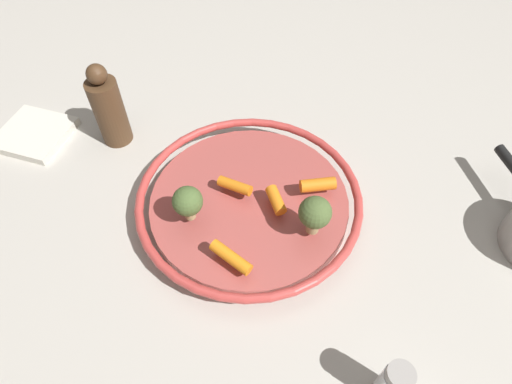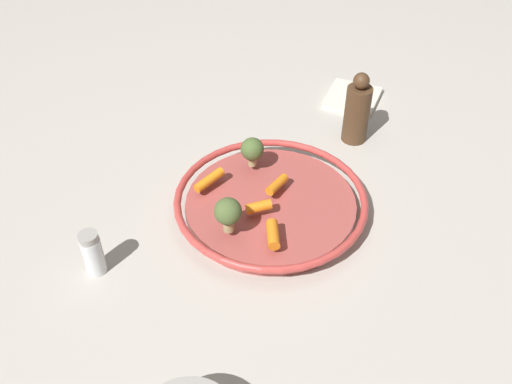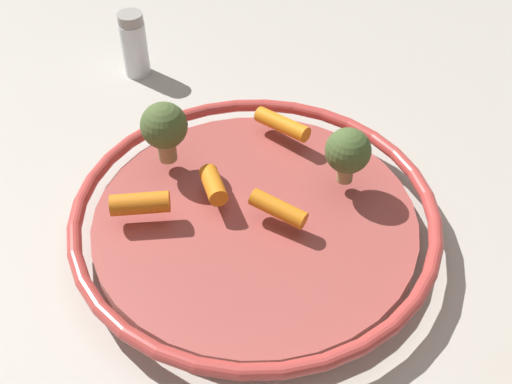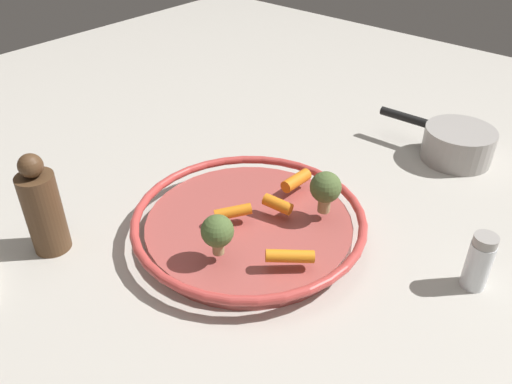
{
  "view_description": "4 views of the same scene",
  "coord_description": "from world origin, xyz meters",
  "px_view_note": "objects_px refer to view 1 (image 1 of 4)",
  "views": [
    {
      "loc": [
        0.39,
        -0.06,
        0.54
      ],
      "look_at": [
        0.02,
        0.01,
        0.07
      ],
      "focal_mm": 30.27,
      "sensor_mm": 36.0,
      "label": 1
    },
    {
      "loc": [
        0.09,
        0.72,
        0.69
      ],
      "look_at": [
        0.03,
        0.01,
        0.06
      ],
      "focal_mm": 39.24,
      "sensor_mm": 36.0,
      "label": 2
    },
    {
      "loc": [
        -0.4,
        0.05,
        0.45
      ],
      "look_at": [
        0.01,
        -0.0,
        0.05
      ],
      "focal_mm": 44.14,
      "sensor_mm": 36.0,
      "label": 3
    },
    {
      "loc": [
        0.4,
        -0.45,
        0.49
      ],
      "look_at": [
        0.01,
        0.01,
        0.07
      ],
      "focal_mm": 36.38,
      "sensor_mm": 36.0,
      "label": 4
    }
  ],
  "objects_px": {
    "dish_towel": "(34,134)",
    "broccoli_floret_edge": "(315,213)",
    "baby_carrot_center": "(235,186)",
    "pepper_mill": "(109,109)",
    "baby_carrot_near_rim": "(318,185)",
    "baby_carrot_back": "(276,200)",
    "baby_carrot_right": "(231,257)",
    "serving_bowl": "(249,201)",
    "salt_shaker": "(392,384)",
    "broccoli_floret_large": "(188,202)"
  },
  "relations": [
    {
      "from": "dish_towel",
      "to": "broccoli_floret_edge",
      "type": "bearing_deg",
      "value": 54.86
    },
    {
      "from": "baby_carrot_center",
      "to": "pepper_mill",
      "type": "bearing_deg",
      "value": -134.47
    },
    {
      "from": "baby_carrot_near_rim",
      "to": "baby_carrot_back",
      "type": "bearing_deg",
      "value": -75.9
    },
    {
      "from": "baby_carrot_back",
      "to": "dish_towel",
      "type": "bearing_deg",
      "value": -122.7
    },
    {
      "from": "baby_carrot_center",
      "to": "broccoli_floret_edge",
      "type": "height_order",
      "value": "broccoli_floret_edge"
    },
    {
      "from": "baby_carrot_right",
      "to": "broccoli_floret_edge",
      "type": "bearing_deg",
      "value": 103.8
    },
    {
      "from": "baby_carrot_near_rim",
      "to": "dish_towel",
      "type": "xyz_separation_m",
      "value": [
        -0.23,
        -0.45,
        -0.04
      ]
    },
    {
      "from": "baby_carrot_center",
      "to": "pepper_mill",
      "type": "distance_m",
      "value": 0.26
    },
    {
      "from": "baby_carrot_center",
      "to": "baby_carrot_back",
      "type": "bearing_deg",
      "value": 55.9
    },
    {
      "from": "serving_bowl",
      "to": "broccoli_floret_edge",
      "type": "xyz_separation_m",
      "value": [
        0.08,
        0.08,
        0.06
      ]
    },
    {
      "from": "serving_bowl",
      "to": "salt_shaker",
      "type": "xyz_separation_m",
      "value": [
        0.29,
        0.11,
        0.02
      ]
    },
    {
      "from": "baby_carrot_near_rim",
      "to": "pepper_mill",
      "type": "relative_size",
      "value": 0.34
    },
    {
      "from": "serving_bowl",
      "to": "baby_carrot_right",
      "type": "xyz_separation_m",
      "value": [
        0.11,
        -0.04,
        0.03
      ]
    },
    {
      "from": "broccoli_floret_edge",
      "to": "pepper_mill",
      "type": "bearing_deg",
      "value": -134.03
    },
    {
      "from": "baby_carrot_center",
      "to": "baby_carrot_right",
      "type": "height_order",
      "value": "same"
    },
    {
      "from": "serving_bowl",
      "to": "baby_carrot_back",
      "type": "xyz_separation_m",
      "value": [
        0.02,
        0.04,
        0.03
      ]
    },
    {
      "from": "broccoli_floret_edge",
      "to": "dish_towel",
      "type": "xyz_separation_m",
      "value": [
        -0.3,
        -0.43,
        -0.07
      ]
    },
    {
      "from": "broccoli_floret_edge",
      "to": "broccoli_floret_large",
      "type": "relative_size",
      "value": 1.11
    },
    {
      "from": "salt_shaker",
      "to": "dish_towel",
      "type": "distance_m",
      "value": 0.69
    },
    {
      "from": "baby_carrot_near_rim",
      "to": "salt_shaker",
      "type": "bearing_deg",
      "value": 1.96
    },
    {
      "from": "baby_carrot_center",
      "to": "baby_carrot_back",
      "type": "height_order",
      "value": "baby_carrot_back"
    },
    {
      "from": "pepper_mill",
      "to": "dish_towel",
      "type": "relative_size",
      "value": 1.32
    },
    {
      "from": "baby_carrot_center",
      "to": "baby_carrot_back",
      "type": "xyz_separation_m",
      "value": [
        0.04,
        0.05,
        0.0
      ]
    },
    {
      "from": "baby_carrot_center",
      "to": "salt_shaker",
      "type": "xyz_separation_m",
      "value": [
        0.3,
        0.13,
        -0.01
      ]
    },
    {
      "from": "baby_carrot_back",
      "to": "baby_carrot_right",
      "type": "bearing_deg",
      "value": -43.33
    },
    {
      "from": "dish_towel",
      "to": "broccoli_floret_large",
      "type": "bearing_deg",
      "value": 46.41
    },
    {
      "from": "baby_carrot_right",
      "to": "broccoli_floret_large",
      "type": "distance_m",
      "value": 0.1
    },
    {
      "from": "dish_towel",
      "to": "serving_bowl",
      "type": "bearing_deg",
      "value": 57.45
    },
    {
      "from": "broccoli_floret_large",
      "to": "baby_carrot_right",
      "type": "bearing_deg",
      "value": 30.44
    },
    {
      "from": "pepper_mill",
      "to": "baby_carrot_near_rim",
      "type": "bearing_deg",
      "value": 56.66
    },
    {
      "from": "broccoli_floret_edge",
      "to": "salt_shaker",
      "type": "relative_size",
      "value": 0.78
    },
    {
      "from": "salt_shaker",
      "to": "broccoli_floret_large",
      "type": "bearing_deg",
      "value": -142.86
    },
    {
      "from": "serving_bowl",
      "to": "dish_towel",
      "type": "bearing_deg",
      "value": -122.55
    },
    {
      "from": "baby_carrot_back",
      "to": "salt_shaker",
      "type": "relative_size",
      "value": 0.53
    },
    {
      "from": "baby_carrot_near_rim",
      "to": "pepper_mill",
      "type": "bearing_deg",
      "value": -123.34
    },
    {
      "from": "baby_carrot_right",
      "to": "baby_carrot_near_rim",
      "type": "height_order",
      "value": "baby_carrot_near_rim"
    },
    {
      "from": "baby_carrot_near_rim",
      "to": "dish_towel",
      "type": "bearing_deg",
      "value": -117.03
    },
    {
      "from": "baby_carrot_right",
      "to": "dish_towel",
      "type": "relative_size",
      "value": 0.53
    },
    {
      "from": "baby_carrot_back",
      "to": "broccoli_floret_large",
      "type": "relative_size",
      "value": 0.75
    },
    {
      "from": "broccoli_floret_large",
      "to": "dish_towel",
      "type": "height_order",
      "value": "broccoli_floret_large"
    },
    {
      "from": "serving_bowl",
      "to": "baby_carrot_back",
      "type": "distance_m",
      "value": 0.05
    },
    {
      "from": "baby_carrot_center",
      "to": "baby_carrot_right",
      "type": "relative_size",
      "value": 0.85
    },
    {
      "from": "broccoli_floret_edge",
      "to": "broccoli_floret_large",
      "type": "xyz_separation_m",
      "value": [
        -0.05,
        -0.17,
        -0.0
      ]
    },
    {
      "from": "baby_carrot_right",
      "to": "salt_shaker",
      "type": "relative_size",
      "value": 0.76
    },
    {
      "from": "baby_carrot_right",
      "to": "salt_shaker",
      "type": "distance_m",
      "value": 0.24
    },
    {
      "from": "dish_towel",
      "to": "baby_carrot_back",
      "type": "bearing_deg",
      "value": 57.3
    },
    {
      "from": "baby_carrot_center",
      "to": "salt_shaker",
      "type": "distance_m",
      "value": 0.33
    },
    {
      "from": "baby_carrot_back",
      "to": "serving_bowl",
      "type": "bearing_deg",
      "value": -124.21
    },
    {
      "from": "baby_carrot_near_rim",
      "to": "pepper_mill",
      "type": "xyz_separation_m",
      "value": [
        -0.2,
        -0.31,
        0.02
      ]
    },
    {
      "from": "serving_bowl",
      "to": "broccoli_floret_large",
      "type": "distance_m",
      "value": 0.11
    }
  ]
}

